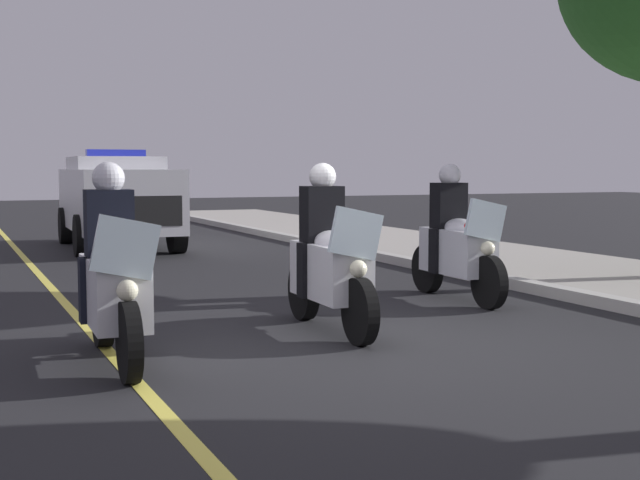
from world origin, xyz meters
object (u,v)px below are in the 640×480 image
object	(u,v)px
police_motorcycle_lead_right	(329,263)
police_motorcycle_trailing	(456,245)
police_motorcycle_lead_left	(113,282)
police_suv	(117,197)

from	to	relation	value
police_motorcycle_lead_right	police_motorcycle_trailing	world-z (taller)	same
police_motorcycle_lead_left	police_motorcycle_lead_right	bearing A→B (deg)	104.25
police_motorcycle_lead_right	police_motorcycle_trailing	distance (m)	2.64
police_motorcycle_lead_left	police_motorcycle_lead_right	size ratio (longest dim) A/B	1.00
police_motorcycle_lead_left	police_motorcycle_trailing	xyz separation A→B (m)	(-1.83, 4.59, 0.00)
police_motorcycle_lead_right	police_suv	bearing A→B (deg)	-178.49
police_motorcycle_lead_right	police_motorcycle_lead_left	bearing A→B (deg)	-75.75
police_motorcycle_lead_right	police_motorcycle_trailing	bearing A→B (deg)	118.47
police_motorcycle_lead_right	police_motorcycle_trailing	size ratio (longest dim) A/B	1.00
police_motorcycle_lead_left	police_motorcycle_trailing	size ratio (longest dim) A/B	1.00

